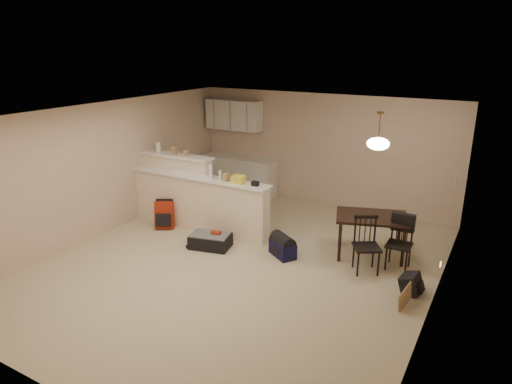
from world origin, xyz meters
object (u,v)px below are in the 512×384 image
Objects in this scene: suitcase at (210,241)px; red_backpack at (165,215)px; dining_chair_near at (367,246)px; navy_duffel at (283,249)px; black_daypack at (411,284)px; dining_table at (372,221)px; pendant_lamp at (378,143)px; dining_chair_far at (399,244)px.

red_backpack is at bearing 153.56° from suitcase.
navy_duffel is at bearing 154.37° from dining_chair_near.
dining_chair_near is 0.90m from black_daypack.
suitcase is 1.30× the size of red_backpack.
suitcase is at bearing -43.47° from red_backpack.
dining_table is 4.15× the size of black_daypack.
black_daypack is at bearing -31.90° from red_backpack.
navy_duffel is (2.63, 0.00, -0.13)m from red_backpack.
dining_chair_near reaches higher than dining_table.
dining_chair_near is 1.46m from navy_duffel.
navy_duffel is at bearing -29.88° from red_backpack.
pendant_lamp is 0.70× the size of dining_chair_far.
black_daypack is at bearing -10.33° from suitcase.
navy_duffel reaches higher than suitcase.
dining_chair_far is 0.83m from black_daypack.
dining_table is at bearing 154.11° from dining_chair_far.
dining_chair_near reaches higher than red_backpack.
dining_table is at bearing 9.85° from suitcase.
dining_chair_near is at bearing -140.65° from dining_chair_far.
navy_duffel is (-1.30, -0.76, -1.85)m from pendant_lamp.
suitcase is at bearing -176.14° from dining_table.
dining_chair_near is 1.80× the size of navy_duffel.
navy_duffel is (1.30, 0.32, 0.02)m from suitcase.
dining_table is 0.63m from dining_chair_far.
suitcase is 3.49m from black_daypack.
dining_chair_far is 1.93m from navy_duffel.
red_backpack is (-4.47, -0.52, -0.17)m from dining_chair_far.
pendant_lamp is at bearing -18.83° from dining_table.
red_backpack is at bearing -174.85° from dining_chair_far.
dining_table reaches higher than red_backpack.
suitcase is 1.38m from red_backpack.
dining_table is 0.65m from dining_chair_near.
dining_table is 1.39m from black_daypack.
dining_chair_near is 0.56m from dining_chair_far.
dining_table is 2.69× the size of navy_duffel.
dining_chair_near reaches higher than black_daypack.
suitcase is at bearing -132.65° from navy_duffel.
dining_table is 4.02m from red_backpack.
red_backpack reaches higher than suitcase.
dining_table is 2.22× the size of pendant_lamp.
red_backpack is at bearing 94.41° from black_daypack.
dining_chair_far reaches higher than red_backpack.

